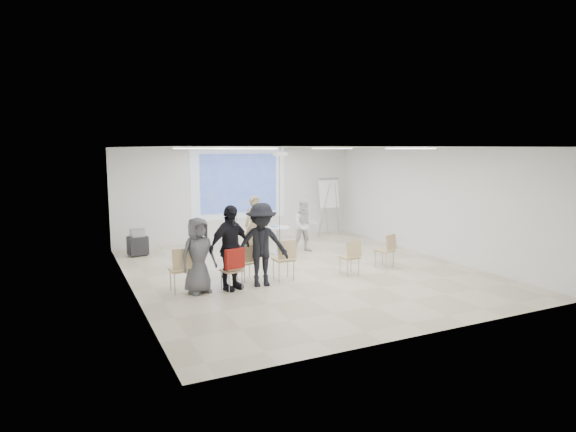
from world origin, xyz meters
name	(u,v)px	position (x,y,z in m)	size (l,w,h in m)	color
floor	(302,272)	(0.00, 0.00, -0.05)	(8.00, 9.00, 0.10)	beige
ceiling	(302,145)	(0.00, 0.00, 3.05)	(8.00, 9.00, 0.10)	white
wall_back	(239,194)	(0.00, 4.55, 1.50)	(8.00, 0.10, 3.00)	silver
wall_left	(127,221)	(-4.05, 0.00, 1.50)	(0.10, 9.00, 3.00)	silver
wall_right	(432,202)	(4.05, 0.00, 1.50)	(0.10, 9.00, 3.00)	silver
projection_halo	(239,183)	(0.00, 4.49, 1.85)	(3.20, 0.01, 2.30)	silver
projection_image	(239,183)	(0.00, 4.47, 1.85)	(2.60, 0.01, 1.90)	#3351AE
pedestal_table	(278,238)	(0.28, 2.03, 0.44)	(0.71, 0.71, 0.79)	white
player_left	(255,222)	(-0.36, 2.16, 0.94)	(0.69, 0.47, 1.88)	#99815D
player_right	(305,223)	(1.08, 1.92, 0.85)	(0.81, 0.65, 1.69)	white
controller_left	(258,210)	(-0.18, 2.41, 1.24)	(0.04, 0.13, 0.04)	silver
controller_right	(296,212)	(0.90, 2.17, 1.14)	(0.04, 0.11, 0.04)	silver
chair_far_left	(182,266)	(-3.08, -0.59, 0.57)	(0.47, 0.50, 0.96)	tan
chair_left_mid	(233,267)	(-2.06, -0.87, 0.50)	(0.47, 0.50, 0.84)	tan
chair_left_inner	(249,259)	(-1.52, -0.34, 0.50)	(0.47, 0.49, 0.85)	tan
chair_center	(285,256)	(-0.75, -0.62, 0.56)	(0.46, 0.49, 0.94)	tan
chair_right_inner	(351,255)	(0.84, -0.89, 0.49)	(0.40, 0.43, 0.84)	tan
chair_right_far	(387,248)	(2.06, -0.65, 0.50)	(0.52, 0.53, 0.85)	tan
red_jacket	(235,259)	(-2.08, -1.02, 0.72)	(0.43, 0.10, 0.41)	maroon
laptop	(247,261)	(-1.54, -0.24, 0.46)	(0.31, 0.23, 0.02)	black
audience_left	(230,242)	(-2.09, -0.77, 1.04)	(1.20, 0.72, 2.07)	black
audience_mid	(261,239)	(-1.39, -0.78, 1.03)	(1.33, 0.73, 2.06)	black
audience_outer	(198,251)	(-2.76, -0.70, 0.89)	(0.87, 0.57, 1.77)	#56565B
flipchart_easel	(329,193)	(2.94, 3.77, 1.47)	(0.86, 0.65, 1.99)	gray
av_cart	(138,243)	(-3.38, 3.46, 0.35)	(0.57, 0.49, 0.76)	black
ceiling_projector	(280,159)	(0.10, 1.49, 2.69)	(0.30, 0.25, 3.00)	white
fluor_panel_nw	(198,148)	(-2.00, 2.00, 2.97)	(1.20, 0.30, 0.02)	white
fluor_panel_ne	(332,148)	(2.00, 2.00, 2.97)	(1.20, 0.30, 0.02)	white
fluor_panel_sw	(245,149)	(-2.00, -1.50, 2.97)	(1.20, 0.30, 0.02)	white
fluor_panel_se	(411,148)	(2.00, -1.50, 2.97)	(1.20, 0.30, 0.02)	white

